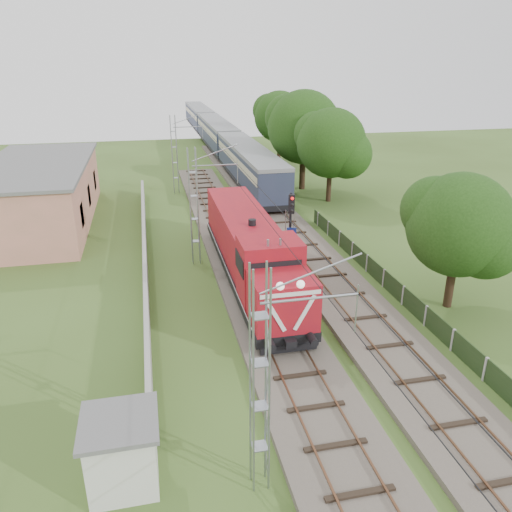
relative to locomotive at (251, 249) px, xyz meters
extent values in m
plane|color=#374D1C|center=(0.00, -7.80, -2.34)|extent=(140.00, 140.00, 0.00)
cube|color=#6B6054|center=(0.00, -0.80, -2.19)|extent=(4.20, 70.00, 0.30)
cube|color=black|center=(0.00, -0.80, -1.99)|extent=(2.40, 70.00, 0.10)
cube|color=brown|center=(-0.85, -0.80, -1.92)|extent=(0.08, 70.00, 0.05)
cube|color=brown|center=(0.85, -0.80, -1.92)|extent=(0.08, 70.00, 0.05)
cube|color=#6B6054|center=(5.00, 12.20, -2.19)|extent=(4.20, 80.00, 0.30)
cube|color=black|center=(5.00, 12.20, -1.99)|extent=(2.40, 80.00, 0.10)
cube|color=brown|center=(4.15, 12.20, -1.92)|extent=(0.08, 80.00, 0.05)
cube|color=brown|center=(5.85, 12.20, -1.92)|extent=(0.08, 80.00, 0.05)
cylinder|color=gray|center=(-1.50, -15.80, 4.46)|extent=(3.00, 0.08, 0.08)
cylinder|color=gray|center=(-1.50, 4.20, 4.46)|extent=(3.00, 0.08, 0.08)
cylinder|color=gray|center=(-1.50, 24.20, 4.46)|extent=(3.00, 0.08, 0.08)
cylinder|color=black|center=(0.00, 4.20, 3.16)|extent=(0.03, 70.00, 0.03)
cylinder|color=black|center=(0.00, 4.20, 4.46)|extent=(0.03, 70.00, 0.03)
cube|color=#9E9E99|center=(-6.50, 4.20, -1.59)|extent=(0.25, 40.00, 1.50)
cube|color=tan|center=(-15.00, 16.20, 0.16)|extent=(8.00, 20.00, 5.00)
cube|color=#606060|center=(-15.00, 16.20, 2.76)|extent=(8.40, 20.40, 0.25)
cube|color=black|center=(-11.05, 10.20, -0.14)|extent=(0.10, 1.60, 1.80)
cube|color=black|center=(-11.05, 16.20, -0.14)|extent=(0.10, 1.60, 1.80)
cube|color=black|center=(-11.05, 22.20, -0.14)|extent=(0.10, 1.60, 1.80)
cube|color=black|center=(8.00, -4.80, -1.74)|extent=(0.05, 32.00, 1.15)
cube|color=#9E9E99|center=(8.00, 10.20, -1.74)|extent=(0.12, 0.12, 1.20)
cube|color=black|center=(0.00, 0.13, -1.31)|extent=(3.17, 17.97, 0.53)
cube|color=black|center=(0.00, -5.69, -1.63)|extent=(2.33, 3.81, 0.53)
cube|color=black|center=(0.00, 5.95, -1.63)|extent=(2.33, 3.81, 0.53)
cube|color=black|center=(0.00, -8.75, -1.74)|extent=(2.75, 0.26, 0.37)
cube|color=maroon|center=(0.00, -7.54, 0.17)|extent=(3.07, 2.64, 2.43)
sphere|color=white|center=(-0.48, -8.80, 1.54)|extent=(0.38, 0.38, 0.38)
sphere|color=white|center=(0.48, -8.80, 1.54)|extent=(0.38, 0.38, 0.38)
cube|color=silver|center=(-0.69, -8.88, 0.11)|extent=(1.06, 0.06, 1.77)
cube|color=silver|center=(0.69, -8.88, 0.11)|extent=(1.06, 0.06, 1.77)
cube|color=silver|center=(0.00, -8.88, 1.12)|extent=(2.85, 0.06, 0.19)
cube|color=maroon|center=(0.00, -4.95, 0.64)|extent=(3.17, 2.54, 3.38)
cube|color=black|center=(0.00, -6.24, 1.17)|extent=(2.64, 0.06, 0.95)
cube|color=maroon|center=(0.00, 2.72, 0.33)|extent=(2.96, 12.79, 2.75)
cylinder|color=black|center=(0.00, -0.50, 1.86)|extent=(0.47, 0.47, 0.42)
cylinder|color=gray|center=(-0.32, -5.79, 2.49)|extent=(0.13, 0.13, 0.37)
cylinder|color=gray|center=(0.32, -5.79, 2.49)|extent=(0.13, 0.13, 0.37)
cube|color=black|center=(5.00, 24.73, -1.41)|extent=(3.12, 23.70, 0.54)
cube|color=#292E44|center=(5.00, 24.73, 0.31)|extent=(3.23, 23.70, 2.91)
cube|color=#BAB390|center=(5.00, 24.73, 0.85)|extent=(3.28, 22.75, 0.81)
cube|color=slate|center=(5.00, 24.73, 1.93)|extent=(3.29, 23.70, 0.38)
cube|color=black|center=(5.00, 49.51, -1.41)|extent=(3.12, 23.70, 0.54)
cube|color=#292E44|center=(5.00, 49.51, 0.31)|extent=(3.23, 23.70, 2.91)
cube|color=#BAB390|center=(5.00, 49.51, 0.85)|extent=(3.28, 22.75, 0.81)
cube|color=slate|center=(5.00, 49.51, 1.93)|extent=(3.29, 23.70, 0.38)
cube|color=black|center=(5.00, 74.29, -1.41)|extent=(3.12, 23.70, 0.54)
cube|color=#292E44|center=(5.00, 74.29, 0.31)|extent=(3.23, 23.70, 2.91)
cube|color=#BAB390|center=(5.00, 74.29, 0.85)|extent=(3.28, 22.75, 0.81)
cube|color=slate|center=(5.00, 74.29, 1.93)|extent=(3.29, 23.70, 0.38)
cylinder|color=black|center=(2.72, 0.67, 0.45)|extent=(0.16, 0.16, 5.59)
cube|color=black|center=(2.72, 0.51, 2.57)|extent=(0.45, 0.36, 1.23)
sphere|color=red|center=(2.72, 0.37, 2.96)|extent=(0.20, 0.20, 0.20)
sphere|color=black|center=(2.72, 0.37, 2.57)|extent=(0.20, 0.20, 0.20)
sphere|color=black|center=(2.72, 0.37, 2.18)|extent=(0.20, 0.20, 0.20)
cube|color=navy|center=(2.77, 0.54, 0.78)|extent=(0.60, 0.25, 0.45)
cube|color=silver|center=(-7.40, -14.75, -1.15)|extent=(2.18, 2.18, 2.39)
cube|color=#606060|center=(-7.40, -14.75, 0.16)|extent=(2.51, 2.51, 0.16)
cylinder|color=#352115|center=(10.47, -5.47, -0.60)|extent=(0.48, 0.48, 3.50)
sphere|color=#19360E|center=(10.47, -5.47, 2.58)|extent=(5.72, 5.72, 5.72)
sphere|color=#19360E|center=(11.61, -6.33, 1.79)|extent=(4.01, 4.01, 4.01)
sphere|color=#19360E|center=(9.46, -4.47, 3.22)|extent=(3.72, 3.72, 3.72)
cylinder|color=#352115|center=(11.59, 17.52, -0.31)|extent=(0.48, 0.48, 4.07)
sphere|color=#19360E|center=(11.59, 17.52, 3.39)|extent=(6.66, 6.66, 6.66)
sphere|color=#19360E|center=(12.92, 16.52, 2.47)|extent=(4.67, 4.67, 4.67)
sphere|color=#19360E|center=(10.42, 18.69, 4.13)|extent=(4.33, 4.33, 4.33)
cylinder|color=#352115|center=(10.53, 22.99, 0.00)|extent=(0.63, 0.63, 4.68)
sphere|color=#19360E|center=(10.53, 22.99, 4.25)|extent=(7.66, 7.66, 7.66)
sphere|color=#19360E|center=(12.06, 21.84, 3.19)|extent=(5.36, 5.36, 5.36)
sphere|color=#19360E|center=(9.19, 24.33, 5.10)|extent=(4.98, 4.98, 4.98)
cylinder|color=#352115|center=(12.26, 39.45, -0.25)|extent=(0.49, 0.49, 4.19)
sphere|color=#19360E|center=(12.26, 39.45, 3.56)|extent=(6.86, 6.86, 6.86)
sphere|color=#19360E|center=(13.64, 38.43, 2.61)|extent=(4.80, 4.80, 4.80)
sphere|color=#19360E|center=(11.06, 40.65, 4.32)|extent=(4.46, 4.46, 4.46)
camera|label=1|loc=(-5.85, -28.26, 11.01)|focal=35.00mm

